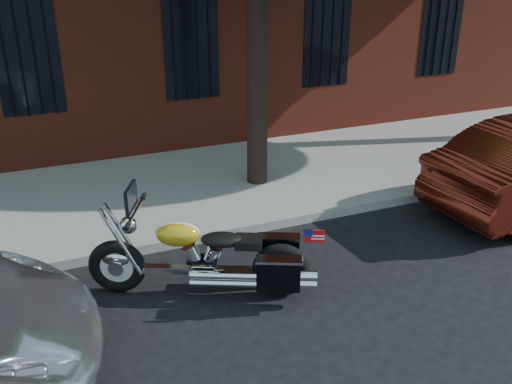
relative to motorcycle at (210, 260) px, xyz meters
name	(u,v)px	position (x,y,z in m)	size (l,w,h in m)	color
ground	(305,272)	(1.33, 0.00, -0.50)	(120.00, 120.00, 0.00)	black
curb	(265,225)	(1.33, 1.38, -0.42)	(40.00, 0.16, 0.15)	gray
sidewalk	(224,182)	(1.33, 3.26, -0.42)	(40.00, 3.60, 0.15)	gray
motorcycle	(210,260)	(0.00, 0.00, 0.00)	(2.59, 1.64, 1.47)	black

